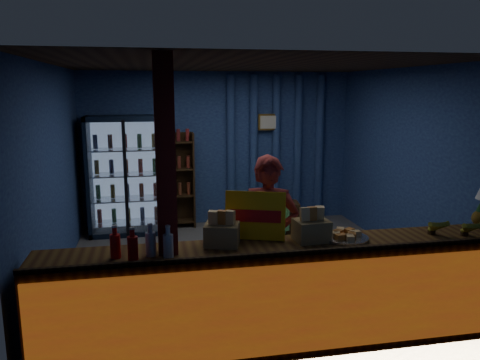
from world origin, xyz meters
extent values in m
plane|color=#515154|center=(0.00, 0.00, 0.00)|extent=(4.60, 4.60, 0.00)
plane|color=navy|center=(0.00, 2.20, 1.30)|extent=(4.60, 0.00, 4.60)
plane|color=navy|center=(0.00, -2.20, 1.30)|extent=(4.60, 0.00, 4.60)
plane|color=navy|center=(-2.30, 0.00, 1.30)|extent=(0.00, 4.40, 4.40)
plane|color=navy|center=(2.30, 0.00, 1.30)|extent=(0.00, 4.40, 4.40)
plane|color=#472D19|center=(0.00, 0.00, 2.60)|extent=(4.60, 4.60, 0.00)
cube|color=brown|center=(0.00, -1.90, 0.47)|extent=(4.40, 0.55, 0.95)
cube|color=red|center=(0.00, -2.19, 0.47)|extent=(4.35, 0.02, 0.81)
cube|color=#3A2712|center=(0.00, -2.17, 0.97)|extent=(4.40, 0.04, 0.04)
cube|color=maroon|center=(-1.05, -1.90, 1.30)|extent=(0.16, 0.16, 2.60)
cube|color=black|center=(-1.55, 2.12, 0.95)|extent=(1.20, 0.06, 1.90)
cube|color=black|center=(-2.12, 1.85, 0.95)|extent=(0.06, 0.60, 1.90)
cube|color=black|center=(-0.98, 1.85, 0.95)|extent=(0.06, 0.60, 1.90)
cube|color=black|center=(-1.55, 1.85, 1.86)|extent=(1.20, 0.60, 0.08)
cube|color=black|center=(-1.55, 1.85, 0.04)|extent=(1.20, 0.60, 0.08)
cube|color=#99B2D8|center=(-1.55, 2.07, 0.95)|extent=(1.08, 0.02, 1.74)
cube|color=white|center=(-1.55, 1.57, 0.95)|extent=(1.12, 0.02, 1.78)
cube|color=black|center=(-1.55, 1.55, 0.95)|extent=(0.05, 0.05, 1.80)
cube|color=silver|center=(-1.55, 1.85, 0.17)|extent=(1.08, 0.48, 0.02)
cylinder|color=red|center=(-2.00, 1.85, 0.30)|extent=(0.07, 0.07, 0.22)
cylinder|color=#196522|center=(-1.77, 1.85, 0.30)|extent=(0.07, 0.07, 0.22)
cylinder|color=#9C7818|center=(-1.55, 1.85, 0.30)|extent=(0.07, 0.07, 0.22)
cylinder|color=navy|center=(-1.32, 1.85, 0.30)|extent=(0.07, 0.07, 0.22)
cylinder|color=maroon|center=(-1.10, 1.85, 0.30)|extent=(0.07, 0.07, 0.22)
cube|color=silver|center=(-1.55, 1.85, 0.57)|extent=(1.08, 0.48, 0.02)
cylinder|color=#196522|center=(-2.00, 1.85, 0.70)|extent=(0.07, 0.07, 0.22)
cylinder|color=#9C7818|center=(-1.77, 1.85, 0.70)|extent=(0.07, 0.07, 0.22)
cylinder|color=navy|center=(-1.55, 1.85, 0.70)|extent=(0.07, 0.07, 0.22)
cylinder|color=maroon|center=(-1.32, 1.85, 0.70)|extent=(0.07, 0.07, 0.22)
cylinder|color=red|center=(-1.10, 1.85, 0.70)|extent=(0.07, 0.07, 0.22)
cube|color=silver|center=(-1.55, 1.85, 0.97)|extent=(1.08, 0.48, 0.02)
cylinder|color=#9C7818|center=(-2.00, 1.85, 1.10)|extent=(0.07, 0.07, 0.22)
cylinder|color=navy|center=(-1.77, 1.85, 1.10)|extent=(0.07, 0.07, 0.22)
cylinder|color=maroon|center=(-1.55, 1.85, 1.10)|extent=(0.07, 0.07, 0.22)
cylinder|color=red|center=(-1.32, 1.85, 1.10)|extent=(0.07, 0.07, 0.22)
cylinder|color=#196522|center=(-1.10, 1.85, 1.10)|extent=(0.07, 0.07, 0.22)
cube|color=silver|center=(-1.55, 1.85, 1.37)|extent=(1.08, 0.48, 0.02)
cylinder|color=navy|center=(-2.00, 1.85, 1.50)|extent=(0.07, 0.07, 0.22)
cylinder|color=maroon|center=(-1.77, 1.85, 1.50)|extent=(0.07, 0.07, 0.22)
cylinder|color=red|center=(-1.55, 1.85, 1.50)|extent=(0.07, 0.07, 0.22)
cylinder|color=#196522|center=(-1.32, 1.85, 1.50)|extent=(0.07, 0.07, 0.22)
cylinder|color=#9C7818|center=(-1.10, 1.85, 1.50)|extent=(0.07, 0.07, 0.22)
cube|color=#3A2712|center=(-0.70, 2.15, 0.80)|extent=(0.50, 0.02, 1.60)
cube|color=#3A2712|center=(-0.93, 2.02, 0.80)|extent=(0.03, 0.28, 1.60)
cube|color=#3A2712|center=(-0.46, 2.02, 0.80)|extent=(0.03, 0.28, 1.60)
cube|color=#3A2712|center=(-0.70, 2.02, 0.10)|extent=(0.46, 0.26, 0.02)
cube|color=#3A2712|center=(-0.70, 2.02, 0.55)|extent=(0.46, 0.26, 0.02)
cube|color=#3A2712|center=(-0.70, 2.02, 1.00)|extent=(0.46, 0.26, 0.02)
cube|color=#3A2712|center=(-0.70, 2.02, 1.45)|extent=(0.46, 0.26, 0.02)
cylinder|color=navy|center=(0.20, 2.14, 1.30)|extent=(0.14, 0.14, 2.50)
cylinder|color=navy|center=(0.60, 2.14, 1.30)|extent=(0.14, 0.14, 2.50)
cylinder|color=navy|center=(1.00, 2.14, 1.30)|extent=(0.14, 0.14, 2.50)
cylinder|color=navy|center=(1.40, 2.14, 1.30)|extent=(0.14, 0.14, 2.50)
cylinder|color=navy|center=(1.80, 2.14, 1.30)|extent=(0.14, 0.14, 2.50)
cube|color=#BF8A2F|center=(0.85, 2.10, 1.75)|extent=(0.36, 0.03, 0.28)
cube|color=silver|center=(0.85, 2.08, 1.75)|extent=(0.30, 0.01, 0.22)
imported|color=maroon|center=(-0.03, -1.34, 0.84)|extent=(0.71, 0.59, 1.67)
imported|color=#5BB65F|center=(0.54, 1.43, 0.33)|extent=(0.86, 0.88, 0.66)
cube|color=#3A2712|center=(0.91, 1.41, 0.25)|extent=(0.60, 0.47, 0.50)
cylinder|color=#3A2712|center=(0.91, 1.41, 0.55)|extent=(0.10, 0.10, 0.10)
cube|color=yellow|center=(-0.25, -1.68, 1.17)|extent=(0.56, 0.29, 0.44)
cube|color=red|center=(-0.25, -1.70, 1.17)|extent=(0.45, 0.19, 0.11)
cylinder|color=red|center=(-1.48, -1.95, 1.05)|extent=(0.08, 0.08, 0.20)
cylinder|color=red|center=(-1.48, -1.95, 1.19)|extent=(0.04, 0.04, 0.08)
cylinder|color=white|center=(-1.48, -1.95, 1.22)|extent=(0.04, 0.04, 0.02)
cylinder|color=red|center=(-1.34, -2.03, 1.05)|extent=(0.08, 0.08, 0.20)
cylinder|color=red|center=(-1.34, -2.03, 1.19)|extent=(0.04, 0.04, 0.08)
cylinder|color=white|center=(-1.34, -2.03, 1.22)|extent=(0.04, 0.04, 0.02)
cylinder|color=silver|center=(-1.19, -1.95, 1.05)|extent=(0.08, 0.08, 0.20)
cylinder|color=silver|center=(-1.19, -1.95, 1.19)|extent=(0.04, 0.04, 0.08)
cylinder|color=white|center=(-1.19, -1.95, 1.22)|extent=(0.04, 0.04, 0.02)
cylinder|color=silver|center=(-1.05, -2.03, 1.05)|extent=(0.08, 0.08, 0.20)
cylinder|color=silver|center=(-1.05, -2.03, 1.19)|extent=(0.04, 0.04, 0.08)
cylinder|color=white|center=(-1.05, -2.03, 1.22)|extent=(0.04, 0.04, 0.02)
cube|color=olive|center=(0.24, -1.83, 1.05)|extent=(0.32, 0.27, 0.19)
cube|color=yellow|center=(0.17, -1.84, 1.21)|extent=(0.08, 0.06, 0.12)
cube|color=orange|center=(0.24, -1.83, 1.21)|extent=(0.08, 0.06, 0.12)
cube|color=yellow|center=(0.32, -1.83, 1.21)|extent=(0.08, 0.06, 0.12)
cube|color=olive|center=(-0.57, -1.79, 1.05)|extent=(0.35, 0.32, 0.19)
cube|color=yellow|center=(-0.64, -1.77, 1.20)|extent=(0.09, 0.07, 0.12)
cube|color=orange|center=(-0.57, -1.79, 1.20)|extent=(0.09, 0.07, 0.12)
cube|color=yellow|center=(-0.50, -1.81, 1.20)|extent=(0.09, 0.07, 0.12)
cylinder|color=silver|center=(0.56, -1.85, 0.96)|extent=(0.44, 0.44, 0.02)
cube|color=yellow|center=(0.65, -1.85, 1.00)|extent=(0.10, 0.07, 0.05)
cube|color=orange|center=(0.63, -1.79, 1.00)|extent=(0.11, 0.11, 0.05)
cube|color=yellow|center=(0.56, -1.76, 1.00)|extent=(0.07, 0.10, 0.05)
cube|color=orange|center=(0.50, -1.79, 1.00)|extent=(0.11, 0.11, 0.05)
cube|color=yellow|center=(0.48, -1.85, 1.00)|extent=(0.10, 0.07, 0.05)
cube|color=orange|center=(0.50, -1.91, 1.00)|extent=(0.11, 0.11, 0.05)
cube|color=yellow|center=(0.56, -1.93, 1.00)|extent=(0.07, 0.10, 0.05)
cube|color=orange|center=(0.63, -1.91, 1.00)|extent=(0.11, 0.11, 0.05)
sphere|color=#8E5419|center=(2.05, -1.74, 1.04)|extent=(0.16, 0.16, 0.16)
camera|label=1|loc=(-1.18, -5.71, 2.31)|focal=35.00mm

